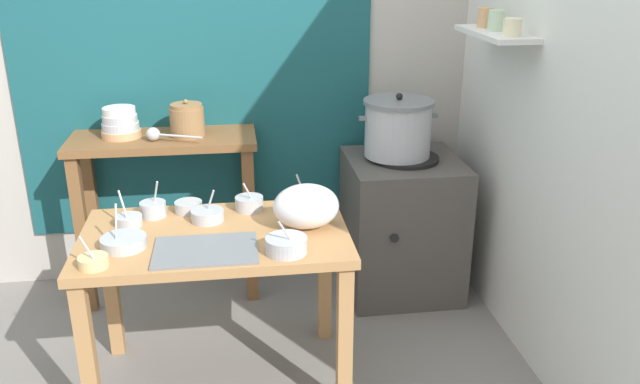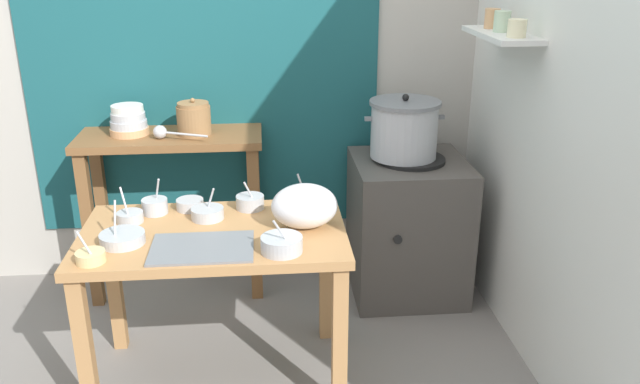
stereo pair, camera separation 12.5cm
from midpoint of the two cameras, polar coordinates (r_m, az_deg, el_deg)
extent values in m
plane|color=gray|center=(3.11, -8.47, -15.49)|extent=(9.00, 9.00, 0.00)
cube|color=#B2ADA3|center=(3.65, -7.94, 12.27)|extent=(4.40, 0.10, 2.60)
cube|color=#195156|center=(3.60, -12.06, 12.69)|extent=(1.90, 0.02, 2.10)
cube|color=silver|center=(3.06, 17.74, 9.83)|extent=(0.10, 3.20, 2.60)
cube|color=silver|center=(3.16, 13.97, 13.28)|extent=(0.20, 0.56, 0.02)
cylinder|color=beige|center=(2.99, 15.30, 13.73)|extent=(0.08, 0.08, 0.08)
cylinder|color=#B7D1AD|center=(3.15, 14.03, 14.35)|extent=(0.07, 0.07, 0.09)
cylinder|color=tan|center=(3.28, 13.17, 14.63)|extent=(0.07, 0.07, 0.09)
cube|color=#B27F4C|center=(2.74, -10.46, -3.93)|extent=(1.10, 0.66, 0.04)
cube|color=#B27F4C|center=(2.75, -20.91, -13.62)|extent=(0.06, 0.06, 0.68)
cube|color=#B27F4C|center=(2.69, 0.80, -12.85)|extent=(0.06, 0.06, 0.68)
cube|color=#B27F4C|center=(3.22, -18.87, -8.03)|extent=(0.06, 0.06, 0.68)
cube|color=#B27F4C|center=(3.17, -0.73, -7.27)|extent=(0.06, 0.06, 0.68)
cube|color=brown|center=(3.50, -14.59, 4.38)|extent=(0.96, 0.40, 0.04)
cube|color=brown|center=(3.59, -21.01, -3.62)|extent=(0.06, 0.06, 0.86)
cube|color=brown|center=(3.49, -7.15, -3.04)|extent=(0.06, 0.06, 0.86)
cube|color=brown|center=(3.86, -20.10, -1.79)|extent=(0.06, 0.06, 0.86)
cube|color=brown|center=(3.77, -7.24, -1.20)|extent=(0.06, 0.06, 0.86)
cube|color=#4C4742|center=(3.63, 6.18, -2.91)|extent=(0.60, 0.60, 0.76)
cylinder|color=black|center=(3.49, 6.42, 2.97)|extent=(0.36, 0.36, 0.02)
cylinder|color=black|center=(3.30, 5.45, -4.03)|extent=(0.04, 0.02, 0.04)
cylinder|color=#B7BABF|center=(3.45, 5.80, 5.42)|extent=(0.35, 0.35, 0.28)
cylinder|color=slate|center=(3.42, 5.89, 7.85)|extent=(0.37, 0.37, 0.02)
sphere|color=black|center=(3.41, 5.91, 8.31)|extent=(0.04, 0.04, 0.04)
cube|color=slate|center=(3.40, 2.68, 6.46)|extent=(0.04, 0.02, 0.02)
cube|color=slate|center=(3.49, 8.93, 6.61)|extent=(0.04, 0.02, 0.02)
cylinder|color=olive|center=(3.47, -12.56, 6.00)|extent=(0.18, 0.18, 0.15)
cylinder|color=olive|center=(3.45, -12.67, 7.36)|extent=(0.16, 0.16, 0.02)
sphere|color=olive|center=(3.44, -12.70, 7.72)|extent=(0.02, 0.02, 0.02)
cylinder|color=tan|center=(3.55, -17.95, 4.90)|extent=(0.20, 0.20, 0.04)
cylinder|color=#B7BABF|center=(3.54, -18.02, 5.50)|extent=(0.19, 0.19, 0.04)
cylinder|color=#B7BABF|center=(3.53, -18.09, 6.12)|extent=(0.18, 0.18, 0.04)
cylinder|color=silver|center=(3.52, -18.16, 6.74)|extent=(0.16, 0.16, 0.04)
sphere|color=#B7BABF|center=(3.43, -15.40, 4.90)|extent=(0.07, 0.07, 0.07)
cylinder|color=#B7BABF|center=(3.35, -13.14, 4.77)|extent=(0.22, 0.10, 0.01)
cube|color=slate|center=(2.58, -11.34, -5.03)|extent=(0.40, 0.28, 0.01)
ellipsoid|color=white|center=(2.70, -2.53, -1.28)|extent=(0.28, 0.19, 0.19)
cylinder|color=#B7BABF|center=(2.93, -7.42, -1.00)|extent=(0.13, 0.13, 0.06)
cylinder|color=brown|center=(2.93, -7.44, -0.56)|extent=(0.11, 0.11, 0.01)
cylinder|color=#B7BABF|center=(2.91, -7.35, -0.39)|extent=(0.07, 0.03, 0.13)
cylinder|color=#B7BABF|center=(2.69, -18.08, -4.21)|extent=(0.18, 0.18, 0.04)
cylinder|color=beige|center=(2.68, -18.12, -3.90)|extent=(0.15, 0.15, 0.01)
cylinder|color=#B7BABF|center=(2.67, -18.70, -2.90)|extent=(0.02, 0.07, 0.17)
cylinder|color=#B7BABF|center=(2.88, -17.57, -2.42)|extent=(0.11, 0.11, 0.05)
cylinder|color=beige|center=(2.88, -17.61, -2.11)|extent=(0.10, 0.10, 0.01)
cylinder|color=#B7BABF|center=(2.86, -17.95, -1.48)|extent=(0.06, 0.08, 0.15)
cylinder|color=#B7BABF|center=(2.96, -12.62, -1.27)|extent=(0.12, 0.12, 0.05)
cylinder|color=#337238|center=(2.96, -12.65, -0.96)|extent=(0.10, 0.10, 0.01)
cylinder|color=#E5C684|center=(2.57, -20.54, -5.75)|extent=(0.11, 0.11, 0.04)
cylinder|color=maroon|center=(2.56, -20.59, -5.45)|extent=(0.09, 0.09, 0.01)
cylinder|color=#B7BABF|center=(2.54, -20.84, -4.98)|extent=(0.08, 0.04, 0.13)
cylinder|color=silver|center=(2.95, -2.55, -0.73)|extent=(0.10, 0.10, 0.06)
cylinder|color=#337238|center=(2.94, -2.56, -0.28)|extent=(0.09, 0.09, 0.01)
cylinder|color=#B7BABF|center=(2.92, -2.74, 0.04)|extent=(0.06, 0.07, 0.15)
cylinder|color=#B7BABF|center=(2.52, -4.39, -4.66)|extent=(0.16, 0.16, 0.06)
cylinder|color=#BFB28C|center=(2.51, -4.40, -4.14)|extent=(0.14, 0.14, 0.01)
cylinder|color=#B7BABF|center=(2.49, -4.20, -3.92)|extent=(0.09, 0.04, 0.15)
cylinder|color=#B7BABF|center=(2.85, -11.06, -2.03)|extent=(0.14, 0.14, 0.05)
cylinder|color=beige|center=(2.84, -11.08, -1.69)|extent=(0.12, 0.12, 0.01)
cylinder|color=#B7BABF|center=(2.84, -10.89, -1.05)|extent=(0.06, 0.05, 0.14)
cylinder|color=#B7BABF|center=(2.95, -15.57, -1.47)|extent=(0.11, 0.11, 0.07)
cylinder|color=brown|center=(2.94, -15.62, -0.98)|extent=(0.10, 0.10, 0.01)
cylinder|color=#B7BABF|center=(2.93, -15.42, -0.46)|extent=(0.05, 0.07, 0.17)
camera|label=1|loc=(0.06, -91.25, -0.48)|focal=36.58mm
camera|label=2|loc=(0.06, 88.75, 0.48)|focal=36.58mm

